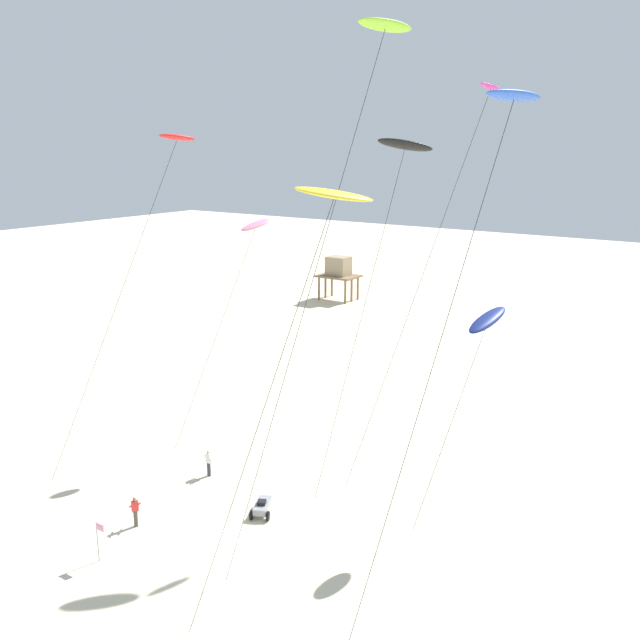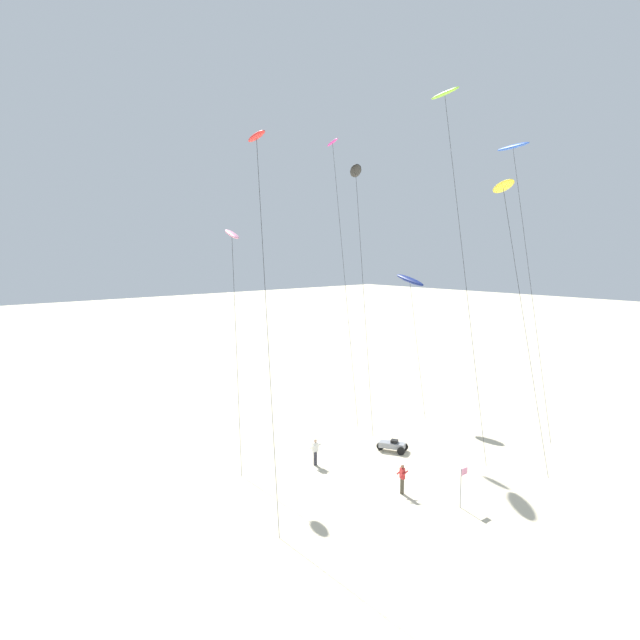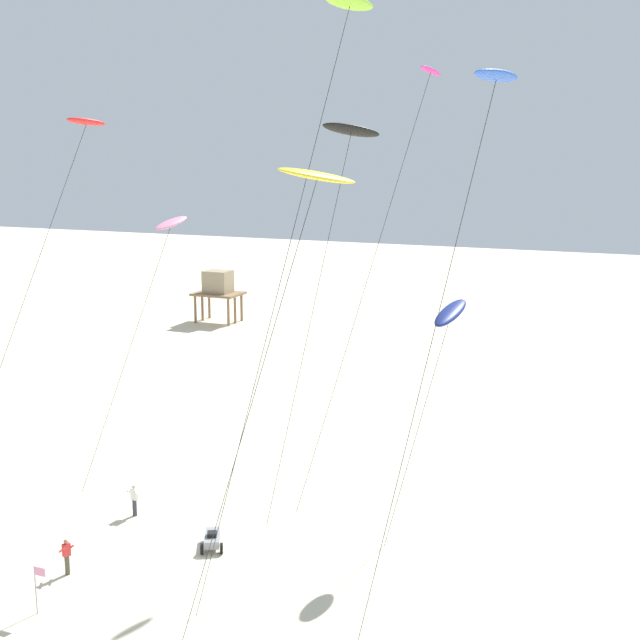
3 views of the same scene
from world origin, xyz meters
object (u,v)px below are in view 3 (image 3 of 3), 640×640
(kite_lime, at_px, (348,9))
(kite_pink, at_px, (170,226))
(kite_navy, at_px, (450,313))
(marker_flag, at_px, (38,580))
(kite_flyer_middle, at_px, (67,556))
(kite_black, at_px, (351,132))
(stilt_house, at_px, (218,286))
(beach_buggy, at_px, (212,539))
(kite_blue, at_px, (495,80))
(kite_red, at_px, (84,127))
(kite_magenta, at_px, (425,89))
(kite_yellow, at_px, (316,179))
(kite_flyer_nearest, at_px, (134,499))

(kite_lime, bearing_deg, kite_pink, 151.74)
(kite_navy, xyz_separation_m, marker_flag, (-13.02, -14.62, -9.33))
(kite_lime, xyz_separation_m, kite_flyer_middle, (-10.92, -5.94, -23.23))
(kite_navy, relative_size, kite_black, 0.57)
(stilt_house, height_order, beach_buggy, stilt_house)
(kite_blue, distance_m, kite_red, 21.59)
(beach_buggy, relative_size, marker_flag, 0.99)
(kite_lime, xyz_separation_m, kite_black, (-2.31, 6.53, -4.78))
(kite_black, relative_size, marker_flag, 9.54)
(kite_lime, height_order, marker_flag, kite_lime)
(kite_magenta, height_order, kite_blue, kite_magenta)
(kite_black, bearing_deg, beach_buggy, -117.37)
(kite_navy, xyz_separation_m, beach_buggy, (-9.51, -6.70, -10.39))
(kite_red, height_order, kite_navy, kite_red)
(kite_lime, relative_size, kite_red, 1.22)
(kite_magenta, bearing_deg, kite_navy, -62.10)
(kite_yellow, distance_m, marker_flag, 19.56)
(kite_navy, height_order, marker_flag, kite_navy)
(kite_yellow, distance_m, kite_flyer_middle, 20.20)
(kite_magenta, bearing_deg, kite_blue, -64.30)
(kite_magenta, xyz_separation_m, kite_blue, (6.40, -13.29, -0.62))
(kite_blue, distance_m, kite_flyer_nearest, 27.21)
(kite_magenta, distance_m, kite_flyer_middle, 29.30)
(kite_blue, relative_size, kite_navy, 1.88)
(kite_yellow, xyz_separation_m, kite_red, (-15.33, 6.54, 2.10))
(kite_yellow, height_order, beach_buggy, kite_yellow)
(kite_blue, height_order, kite_red, kite_blue)
(kite_pink, relative_size, kite_red, 0.74)
(kite_magenta, xyz_separation_m, kite_flyer_nearest, (-11.76, -11.16, -20.77))
(marker_flag, bearing_deg, stilt_house, 112.12)
(kite_pink, height_order, kite_black, kite_black)
(kite_pink, height_order, beach_buggy, kite_pink)
(kite_black, distance_m, beach_buggy, 20.80)
(kite_blue, xyz_separation_m, kite_red, (-21.23, 3.67, -1.45))
(kite_red, relative_size, kite_navy, 1.76)
(kite_blue, xyz_separation_m, kite_flyer_middle, (-17.33, -4.25, -20.15))
(kite_pink, height_order, kite_yellow, kite_yellow)
(kite_navy, height_order, kite_flyer_middle, kite_navy)
(kite_flyer_nearest, xyz_separation_m, stilt_house, (-20.43, 45.55, 3.03))
(kite_pink, xyz_separation_m, kite_black, (10.98, -0.61, 5.02))
(kite_magenta, height_order, kite_red, kite_magenta)
(kite_blue, xyz_separation_m, kite_yellow, (-5.90, -2.87, -3.55))
(kite_magenta, bearing_deg, kite_lime, -90.03)
(kite_flyer_middle, height_order, stilt_house, stilt_house)
(kite_lime, bearing_deg, kite_yellow, -83.69)
(kite_blue, bearing_deg, kite_navy, 113.79)
(kite_red, xyz_separation_m, kite_flyer_middle, (3.90, -7.92, -18.70))
(kite_magenta, relative_size, kite_red, 1.14)
(kite_navy, bearing_deg, kite_blue, -66.21)
(kite_pink, height_order, kite_navy, kite_pink)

